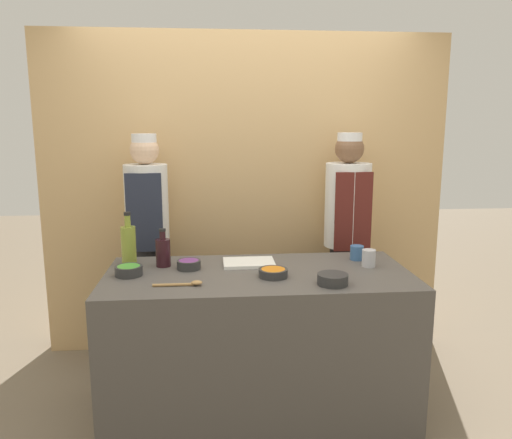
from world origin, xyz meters
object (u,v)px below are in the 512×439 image
object	(u,v)px
sauce_bowl_purple	(189,264)
chef_left	(148,241)
sauce_bowl_brown	(333,279)
cutting_board	(249,263)
bottle_oil	(129,244)
cup_steel	(369,258)
cup_blue	(357,253)
sauce_bowl_orange	(273,272)
sauce_bowl_green	(129,270)
chef_right	(346,237)
bottle_wine	(163,252)
wooden_spoon	(185,284)

from	to	relation	value
sauce_bowl_purple	chef_left	size ratio (longest dim) A/B	0.08
sauce_bowl_brown	cutting_board	xyz separation A→B (m)	(-0.42, 0.43, -0.02)
cutting_board	bottle_oil	world-z (taller)	bottle_oil
cup_steel	cup_blue	size ratio (longest dim) A/B	1.14
cup_steel	cup_blue	distance (m)	0.16
sauce_bowl_orange	sauce_bowl_brown	xyz separation A→B (m)	(0.30, -0.16, 0.01)
sauce_bowl_orange	sauce_bowl_green	size ratio (longest dim) A/B	1.06
sauce_bowl_orange	chef_right	distance (m)	1.05
sauce_bowl_green	bottle_wine	size ratio (longest dim) A/B	0.67
bottle_wine	chef_right	size ratio (longest dim) A/B	0.14
bottle_oil	chef_right	distance (m)	1.57
cup_steel	sauce_bowl_green	bearing A→B (deg)	-177.72
chef_right	sauce_bowl_brown	bearing A→B (deg)	-109.12
sauce_bowl_purple	wooden_spoon	world-z (taller)	sauce_bowl_purple
bottle_wine	cup_steel	xyz separation A→B (m)	(1.23, -0.11, -0.04)
sauce_bowl_purple	sauce_bowl_brown	world-z (taller)	sauce_bowl_brown
sauce_bowl_purple	chef_left	xyz separation A→B (m)	(-0.31, 0.63, -0.00)
sauce_bowl_orange	sauce_bowl_green	distance (m)	0.82
sauce_bowl_brown	bottle_oil	size ratio (longest dim) A/B	0.51
sauce_bowl_purple	wooden_spoon	xyz separation A→B (m)	(-0.01, -0.32, -0.02)
sauce_bowl_purple	chef_left	bearing A→B (deg)	116.49
bottle_wine	cup_steel	world-z (taller)	bottle_wine
sauce_bowl_orange	cup_steel	bearing A→B (deg)	14.50
cutting_board	bottle_oil	distance (m)	0.74
chef_left	chef_right	distance (m)	1.43
cutting_board	cup_blue	world-z (taller)	cup_blue
sauce_bowl_orange	chef_right	xyz separation A→B (m)	(0.64, 0.83, -0.00)
sauce_bowl_orange	sauce_bowl_purple	xyz separation A→B (m)	(-0.48, 0.20, 0.00)
sauce_bowl_purple	bottle_wine	size ratio (longest dim) A/B	0.61
bottle_wine	cup_blue	distance (m)	1.20
sauce_bowl_orange	sauce_bowl_brown	bearing A→B (deg)	-28.32
bottle_oil	chef_left	distance (m)	0.50
cutting_board	chef_right	size ratio (longest dim) A/B	0.18
cup_blue	chef_right	distance (m)	0.52
cutting_board	cup_steel	bearing A→B (deg)	-8.74
cutting_board	chef_left	world-z (taller)	chef_left
cutting_board	chef_right	world-z (taller)	chef_right
sauce_bowl_purple	cutting_board	xyz separation A→B (m)	(0.36, 0.07, -0.02)
bottle_oil	cup_steel	bearing A→B (deg)	-7.14
chef_right	sauce_bowl_purple	bearing A→B (deg)	-150.73
sauce_bowl_orange	cup_steel	distance (m)	0.62
cutting_board	wooden_spoon	distance (m)	0.53
sauce_bowl_purple	chef_left	world-z (taller)	chef_left
sauce_bowl_brown	bottle_wine	world-z (taller)	bottle_wine
sauce_bowl_orange	wooden_spoon	bearing A→B (deg)	-166.35
bottle_wine	sauce_bowl_green	bearing A→B (deg)	-136.18
sauce_bowl_orange	sauce_bowl_brown	distance (m)	0.34
sauce_bowl_green	cup_steel	xyz separation A→B (m)	(1.41, 0.06, 0.02)
sauce_bowl_purple	sauce_bowl_brown	bearing A→B (deg)	-24.83
sauce_bowl_orange	cutting_board	bearing A→B (deg)	113.94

